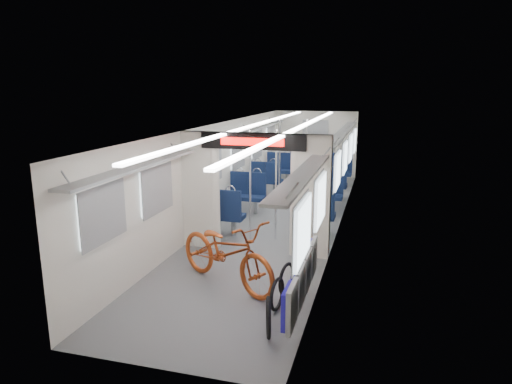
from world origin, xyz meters
TOP-DOWN VIEW (x-y plane):
  - carriage at (0.00, -0.27)m, footprint 12.00×12.02m
  - bicycle at (0.01, -3.64)m, footprint 2.24×1.73m
  - flip_bench at (1.35, -4.39)m, footprint 0.12×2.14m
  - bike_hoop_a at (1.04, -5.00)m, footprint 0.20×0.54m
  - bike_hoop_b at (0.98, -4.26)m, footprint 0.13×0.50m
  - bike_hoop_c at (1.01, -3.74)m, footprint 0.17×0.52m
  - seat_bay_near_left at (-0.93, -0.30)m, footprint 0.94×2.20m
  - seat_bay_near_right at (0.94, 0.33)m, footprint 0.95×2.27m
  - seat_bay_far_left at (-0.93, 3.56)m, footprint 0.92×2.11m
  - seat_bay_far_right at (0.94, 3.54)m, footprint 0.95×2.27m
  - stanchion_near_left at (-0.23, -1.47)m, footprint 0.04×0.04m
  - stanchion_near_right at (0.25, -1.23)m, footprint 0.04×0.04m
  - stanchion_far_left at (-0.38, 1.89)m, footprint 0.05×0.05m
  - stanchion_far_right at (0.37, 1.75)m, footprint 0.04×0.04m

SIDE VIEW (x-z plane):
  - bike_hoop_b at x=0.98m, z-range -0.03..0.47m
  - bike_hoop_c at x=1.01m, z-range -0.03..0.49m
  - bike_hoop_a at x=1.04m, z-range -0.03..0.52m
  - seat_bay_far_left at x=-0.93m, z-range -0.01..1.10m
  - seat_bay_near_left at x=-0.93m, z-range -0.01..1.13m
  - bicycle at x=0.01m, z-range 0.00..1.13m
  - seat_bay_far_right at x=0.94m, z-range -0.01..1.15m
  - seat_bay_near_right at x=0.94m, z-range -0.01..1.15m
  - flip_bench at x=1.35m, z-range 0.30..0.86m
  - stanchion_near_left at x=-0.23m, z-range 0.00..2.30m
  - stanchion_near_right at x=0.25m, z-range 0.00..2.30m
  - stanchion_far_left at x=-0.38m, z-range 0.00..2.30m
  - stanchion_far_right at x=0.37m, z-range 0.00..2.30m
  - carriage at x=0.00m, z-range 0.35..2.66m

